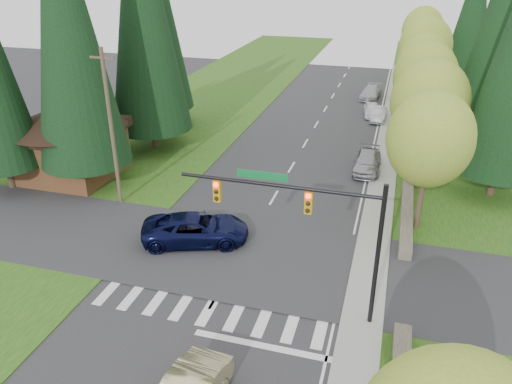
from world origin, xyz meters
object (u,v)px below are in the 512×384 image
at_px(parked_car_d, 372,110).
at_px(parked_car_e, 371,93).
at_px(parked_car_c, 379,114).
at_px(parked_car_a, 367,162).
at_px(parked_car_b, 367,162).
at_px(suv_navy, 196,229).

bearing_deg(parked_car_d, parked_car_e, 88.84).
relative_size(parked_car_c, parked_car_e, 0.83).
height_order(parked_car_a, parked_car_b, parked_car_a).
xyz_separation_m(parked_car_a, parked_car_b, (0.00, 0.28, -0.10)).
bearing_deg(parked_car_c, parked_car_e, 101.72).
distance_m(parked_car_c, parked_car_e, 8.18).
distance_m(parked_car_a, parked_car_c, 13.18).
bearing_deg(suv_navy, parked_car_e, -31.28).
bearing_deg(parked_car_b, parked_car_e, 91.65).
distance_m(parked_car_a, parked_car_e, 21.28).
distance_m(parked_car_d, parked_car_e, 6.77).
height_order(parked_car_c, parked_car_e, parked_car_e).
distance_m(parked_car_a, parked_car_b, 0.30).
bearing_deg(parked_car_a, parked_car_d, 94.41).
distance_m(parked_car_c, parked_car_d, 1.51).
relative_size(parked_car_b, parked_car_c, 1.17).
bearing_deg(parked_car_b, parked_car_d, 90.83).
xyz_separation_m(suv_navy, parked_car_a, (8.44, 12.95, -0.06)).
bearing_deg(parked_car_b, parked_car_a, -92.11).
xyz_separation_m(parked_car_c, parked_car_d, (-0.73, 1.33, 0.01)).
height_order(suv_navy, parked_car_a, suv_navy).
bearing_deg(parked_car_a, parked_car_e, 95.24).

